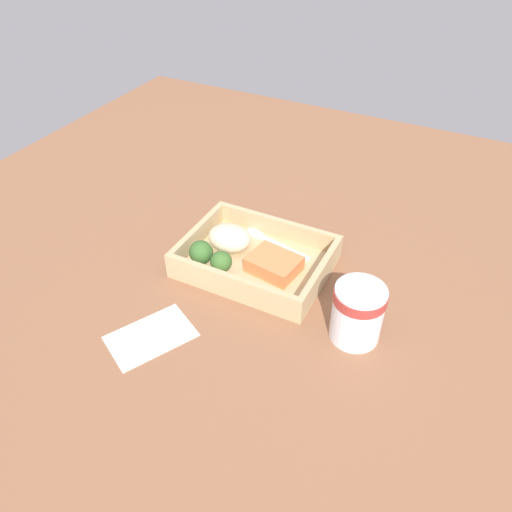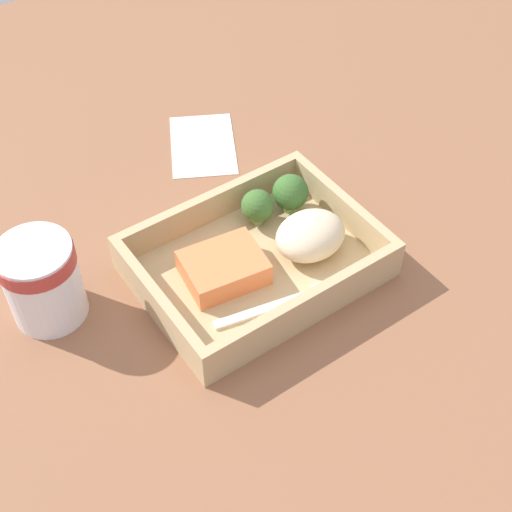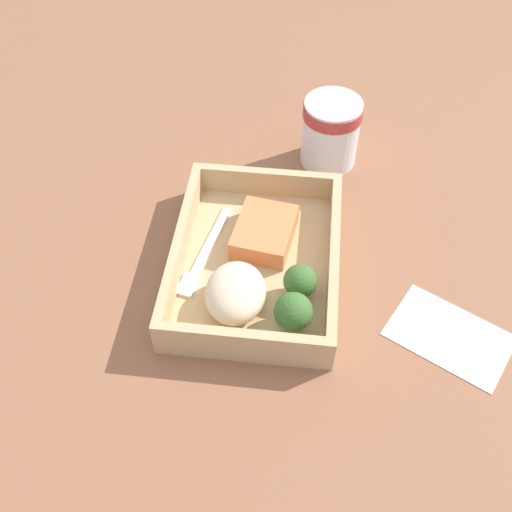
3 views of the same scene
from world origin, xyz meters
The scene contains 10 objects.
ground_plane centered at (0.00, 0.00, -1.00)cm, with size 160.00×160.00×2.00cm, color brown.
takeout_tray centered at (0.00, 0.00, 0.60)cm, with size 27.76×20.79×1.20cm, color tan.
tray_rim centered at (0.00, 0.00, 3.24)cm, with size 27.76×20.79×4.09cm.
salmon_fillet centered at (-4.16, 0.65, 2.72)cm, with size 9.21×7.31×3.03cm, color #EE7C47.
mashed_potatoes centered at (6.75, -1.71, 3.65)cm, with size 8.92×7.32×4.91cm, color beige.
broccoli_floret_1 centered at (4.34, 5.87, 3.87)cm, with size 4.15×4.15×4.85cm.
broccoli_floret_2 centered at (9.05, 5.35, 4.09)cm, with size 4.59×4.59×5.29cm.
fork centered at (-0.36, -6.94, 1.42)cm, with size 15.79×4.97×0.44cm.
paper_cup centered at (-22.77, 8.49, 5.81)cm, with size 8.62×8.62×10.38cm.
receipt_slip centered at (7.60, 24.24, 0.12)cm, with size 9.06×13.94×0.24cm, color white.
Camera 1 is at (-33.74, 66.77, 63.53)cm, focal length 35.00 mm.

